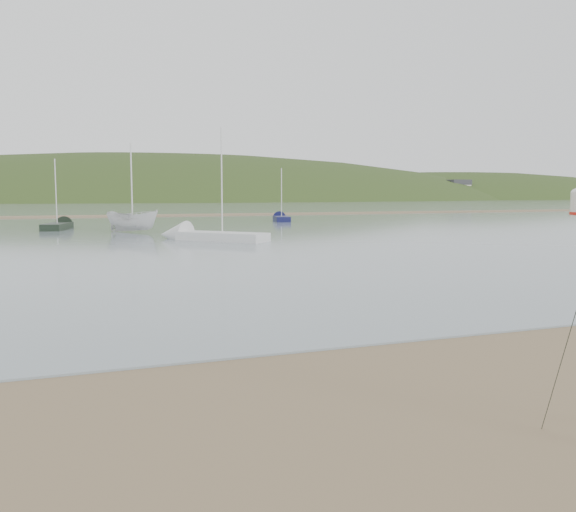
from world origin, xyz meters
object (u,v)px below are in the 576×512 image
object	(u,v)px
sailboat_white_near	(195,235)
sailboat_dark_mid	(62,225)
boat_white	(132,203)
sailboat_blue_far	(280,218)

from	to	relation	value
sailboat_white_near	sailboat_dark_mid	size ratio (longest dim) A/B	1.20
boat_white	sailboat_blue_far	size ratio (longest dim) A/B	0.72
sailboat_blue_far	sailboat_dark_mid	bearing A→B (deg)	-161.44
sailboat_white_near	sailboat_blue_far	distance (m)	25.62
sailboat_blue_far	sailboat_dark_mid	distance (m)	21.87
sailboat_dark_mid	sailboat_blue_far	bearing A→B (deg)	18.56
boat_white	sailboat_dark_mid	distance (m)	8.16
sailboat_white_near	sailboat_dark_mid	xyz separation A→B (m)	(-7.44, 14.94, 0.00)
boat_white	sailboat_white_near	xyz separation A→B (m)	(2.71, -8.54, -1.83)
sailboat_blue_far	sailboat_white_near	bearing A→B (deg)	-121.26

